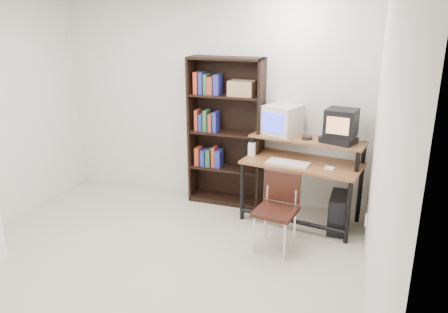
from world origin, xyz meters
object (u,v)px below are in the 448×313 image
(computer_desk, at_px, (303,164))
(crt_tv, at_px, (341,123))
(pc_tower, at_px, (339,212))
(school_chair, at_px, (278,204))
(crt_monitor, at_px, (282,120))
(bookshelf, at_px, (226,131))

(computer_desk, relative_size, crt_tv, 3.75)
(pc_tower, xyz_separation_m, school_chair, (-0.59, -0.60, 0.28))
(crt_monitor, bearing_deg, crt_tv, 9.74)
(crt_tv, xyz_separation_m, bookshelf, (-1.39, 0.22, -0.25))
(pc_tower, height_order, bookshelf, bookshelf)
(bookshelf, bearing_deg, crt_tv, -7.42)
(computer_desk, bearing_deg, school_chair, -90.83)
(crt_tv, xyz_separation_m, school_chair, (-0.53, -0.78, -0.71))
(computer_desk, xyz_separation_m, crt_tv, (0.39, 0.06, 0.50))
(computer_desk, xyz_separation_m, pc_tower, (0.45, -0.12, -0.49))
(pc_tower, bearing_deg, computer_desk, 167.03)
(bookshelf, bearing_deg, computer_desk, -13.85)
(crt_monitor, height_order, crt_tv, crt_tv)
(computer_desk, height_order, bookshelf, bookshelf)
(crt_tv, bearing_deg, pc_tower, -60.34)
(school_chair, bearing_deg, bookshelf, 139.77)
(computer_desk, height_order, school_chair, computer_desk)
(computer_desk, bearing_deg, crt_monitor, 154.32)
(pc_tower, bearing_deg, crt_tv, 111.29)
(crt_monitor, distance_m, bookshelf, 0.74)
(crt_monitor, bearing_deg, school_chair, -58.02)
(crt_monitor, height_order, bookshelf, bookshelf)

